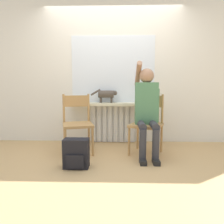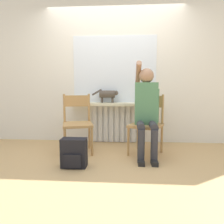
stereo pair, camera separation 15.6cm
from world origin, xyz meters
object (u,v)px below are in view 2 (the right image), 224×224
at_px(chair_left, 77,122).
at_px(person, 146,107).
at_px(backpack, 74,153).
at_px(cat, 108,94).
at_px(chair_right, 147,123).

xyz_separation_m(chair_left, person, (1.08, -0.10, 0.26)).
bearing_deg(backpack, cat, 75.39).
xyz_separation_m(chair_left, cat, (0.43, 0.59, 0.42)).
bearing_deg(person, chair_left, 174.72).
height_order(person, cat, person).
xyz_separation_m(chair_left, backpack, (0.10, -0.66, -0.30)).
bearing_deg(chair_left, chair_right, -15.96).
height_order(cat, backpack, cat).
relative_size(chair_left, person, 0.65).
bearing_deg(backpack, person, 30.00).
distance_m(chair_left, backpack, 0.74).
distance_m(chair_right, cat, 0.99).
relative_size(cat, backpack, 1.27).
bearing_deg(cat, chair_left, -126.23).
xyz_separation_m(person, cat, (-0.65, 0.69, 0.16)).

